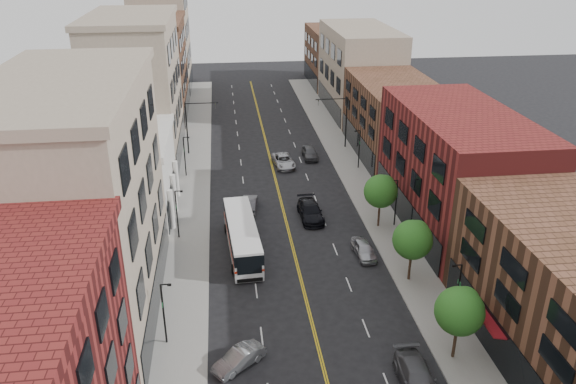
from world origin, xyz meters
name	(u,v)px	position (x,y,z in m)	size (l,w,h in m)	color
sidewalk_left	(193,192)	(-10.00, 35.00, 0.07)	(4.00, 110.00, 0.15)	gray
sidewalk_right	(360,184)	(10.00, 35.00, 0.07)	(4.00, 110.00, 0.15)	gray
bldg_l_tanoffice	(79,209)	(-17.00, 13.00, 9.00)	(10.00, 22.00, 18.00)	gray
bldg_l_white	(123,177)	(-17.00, 31.00, 4.00)	(10.00, 14.00, 8.00)	silver
bldg_l_far_a	(137,91)	(-17.00, 48.00, 9.00)	(10.00, 20.00, 18.00)	gray
bldg_l_far_b	(153,70)	(-17.00, 68.00, 7.50)	(10.00, 20.00, 15.00)	brown
bldg_l_far_c	(161,37)	(-17.00, 86.00, 10.00)	(10.00, 16.00, 20.00)	gray
bldg_r_mid	(457,170)	(17.00, 24.00, 6.00)	(10.00, 22.00, 12.00)	maroon
bldg_r_far_a	(395,118)	(17.00, 45.00, 5.00)	(10.00, 20.00, 10.00)	brown
bldg_r_far_b	(359,70)	(17.00, 66.00, 7.00)	(10.00, 22.00, 14.00)	gray
bldg_r_far_c	(335,57)	(17.00, 86.00, 5.50)	(10.00, 18.00, 11.00)	brown
tree_r_1	(460,309)	(9.39, 4.07, 4.13)	(3.40, 3.40, 5.59)	black
tree_r_2	(413,238)	(9.39, 14.07, 4.13)	(3.40, 3.40, 5.59)	black
tree_r_3	(381,190)	(9.39, 24.07, 4.13)	(3.40, 3.40, 5.59)	black
lamp_l_1	(164,310)	(-10.95, 8.00, 2.97)	(0.81, 0.55, 5.05)	black
lamp_l_2	(177,212)	(-10.95, 24.00, 2.97)	(0.81, 0.55, 5.05)	black
lamp_l_3	(185,154)	(-10.95, 40.00, 2.97)	(0.81, 0.55, 5.05)	black
lamp_r_1	(458,289)	(10.95, 8.00, 2.97)	(0.81, 0.55, 5.05)	black
lamp_r_2	(396,200)	(10.95, 24.00, 2.97)	(0.81, 0.55, 5.05)	black
lamp_r_3	(359,147)	(10.95, 40.00, 2.97)	(0.81, 0.55, 5.05)	black
signal_mast_left	(192,122)	(-10.27, 48.00, 4.65)	(4.49, 0.18, 7.20)	black
signal_mast_right	(341,116)	(10.27, 48.00, 4.65)	(4.49, 0.18, 7.20)	black
city_bus	(242,235)	(-4.82, 20.82, 1.75)	(3.36, 11.82, 3.01)	silver
car_angle_b	(239,359)	(-5.80, 4.97, 0.66)	(1.39, 3.98, 1.31)	gray
car_parked_mid	(417,378)	(5.80, 1.51, 0.79)	(2.21, 5.43, 1.58)	#49494D
car_parked_far	(364,249)	(6.41, 18.51, 0.70)	(1.66, 4.14, 1.41)	#AAABB1
car_lane_behind	(249,204)	(-3.69, 29.57, 0.74)	(1.57, 4.49, 1.48)	#46454A
car_lane_a	(310,211)	(2.65, 26.78, 0.82)	(2.30, 5.65, 1.64)	black
car_lane_b	(284,161)	(1.50, 42.00, 0.74)	(2.46, 5.33, 1.48)	#AFB1B7
car_lane_c	(310,153)	(5.35, 44.51, 0.77)	(1.82, 4.53, 1.54)	#424347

